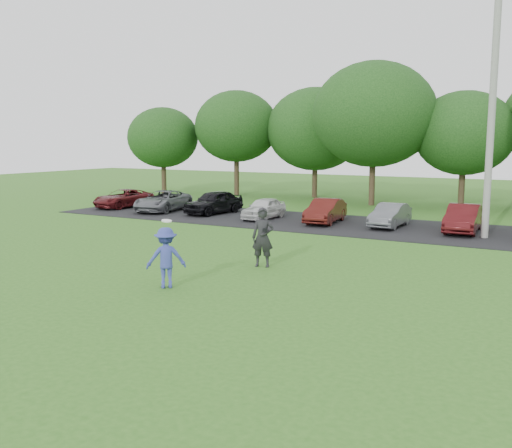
% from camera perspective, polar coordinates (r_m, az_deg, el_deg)
% --- Properties ---
extents(ground, '(100.00, 100.00, 0.00)m').
position_cam_1_polar(ground, '(15.53, -6.35, -6.40)').
color(ground, '#31661D').
rests_on(ground, ground).
extents(parking_lot, '(32.00, 6.50, 0.03)m').
position_cam_1_polar(parking_lot, '(26.96, 9.90, -0.13)').
color(parking_lot, black).
rests_on(parking_lot, ground).
extents(utility_pole, '(0.28, 0.28, 10.47)m').
position_cam_1_polar(utility_pole, '(24.68, 22.54, 10.74)').
color(utility_pole, gray).
rests_on(utility_pole, ground).
extents(frisbee_player, '(1.20, 1.16, 1.90)m').
position_cam_1_polar(frisbee_player, '(15.52, -8.99, -3.34)').
color(frisbee_player, '#3842A0').
rests_on(frisbee_player, ground).
extents(camera_bystander, '(0.78, 0.62, 1.87)m').
position_cam_1_polar(camera_bystander, '(17.84, 0.68, -1.34)').
color(camera_bystander, black).
rests_on(camera_bystander, ground).
extents(parked_cars, '(30.59, 4.57, 1.26)m').
position_cam_1_polar(parked_cars, '(26.81, 10.78, 1.07)').
color(parked_cars, '#531215').
rests_on(parked_cars, parking_lot).
extents(tree_row, '(42.39, 9.85, 8.64)m').
position_cam_1_polar(tree_row, '(35.71, 17.71, 9.53)').
color(tree_row, '#38281C').
rests_on(tree_row, ground).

